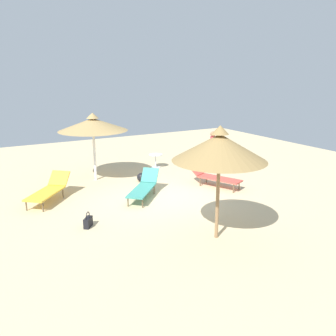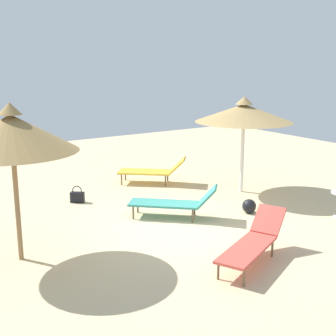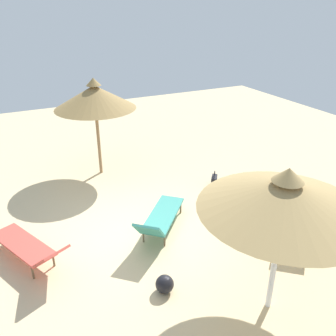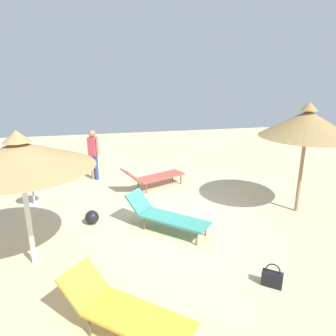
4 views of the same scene
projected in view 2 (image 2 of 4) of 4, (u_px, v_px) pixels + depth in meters
ground at (180, 227)px, 10.51m from camera, size 24.00×24.00×0.10m
parasol_umbrella_near_right at (11, 133)px, 8.17m from camera, size 2.38×2.38×2.97m
parasol_umbrella_back at (244, 113)px, 12.66m from camera, size 2.71×2.71×2.72m
lounge_chair_far_right at (253, 241)px, 8.52m from camera, size 2.21×1.41×0.82m
lounge_chair_center at (175, 202)px, 10.91m from camera, size 1.93×1.84×0.82m
lounge_chair_far_left at (153, 170)px, 13.95m from camera, size 1.99×1.83×0.82m
handbag at (77, 197)px, 12.15m from camera, size 0.38×0.34×0.46m
beach_ball at (249, 206)px, 11.31m from camera, size 0.35×0.35×0.35m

